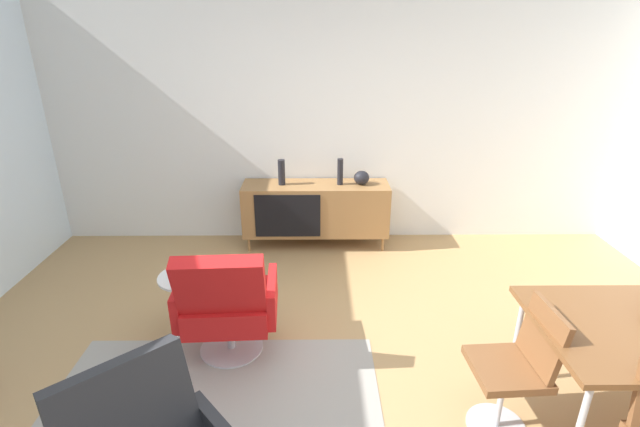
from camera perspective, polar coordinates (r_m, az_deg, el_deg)
The scene contains 11 objects.
ground_plane at distance 3.37m, azimuth 3.75°, elevation -21.11°, with size 8.32×8.32×0.00m, color tan.
wall_back at distance 5.14m, azimuth 2.09°, elevation 11.92°, with size 6.80×0.12×2.80m, color silver.
sideboard at distance 5.10m, azimuth -0.56°, elevation 0.64°, with size 1.60×0.45×0.72m.
vase_cobalt at distance 4.97m, azimuth 2.52°, elevation 5.21°, with size 0.06×0.06×0.29m.
vase_sculptural_dark at distance 5.01m, azimuth 5.18°, elevation 4.45°, with size 0.17×0.17×0.15m.
vase_ceramic_small at distance 4.98m, azimuth -4.80°, elevation 5.12°, with size 0.08×0.08×0.28m.
dining_chair_near_window at distance 3.06m, azimuth 23.28°, elevation -16.94°, with size 0.45×0.42×0.86m.
lounge_chair_red at distance 3.45m, azimuth -11.56°, elevation -10.68°, with size 0.75×0.68×0.95m.
side_table_round at distance 3.84m, azimuth -15.92°, elevation -9.98°, with size 0.44×0.44×0.52m.
fruit_bowl at distance 3.73m, azimuth -16.29°, elevation -6.89°, with size 0.20×0.20×0.11m.
area_rug at distance 3.23m, azimuth -13.73°, elevation -24.27°, with size 2.20×1.70×0.01m, color gray.
Camera 1 is at (-0.23, -2.45, 2.31)m, focal length 25.79 mm.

